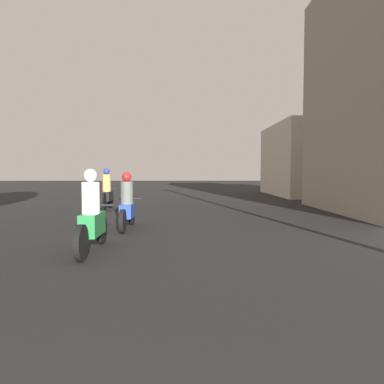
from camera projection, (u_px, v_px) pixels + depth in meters
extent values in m
cylinder|color=black|center=(102.00, 229.00, 7.64)|extent=(0.10, 0.61, 0.61)
cylinder|color=black|center=(81.00, 243.00, 6.14)|extent=(0.10, 0.61, 0.61)
cube|color=#1E6B33|center=(92.00, 224.00, 6.88)|extent=(0.30, 0.86, 0.41)
cylinder|color=black|center=(98.00, 205.00, 7.35)|extent=(0.60, 0.04, 0.04)
cylinder|color=silver|center=(91.00, 198.00, 6.77)|extent=(0.32, 0.32, 0.57)
sphere|color=silver|center=(90.00, 175.00, 6.75)|extent=(0.24, 0.24, 0.24)
cylinder|color=black|center=(132.00, 214.00, 10.40)|extent=(0.10, 0.58, 0.58)
cylinder|color=black|center=(123.00, 221.00, 8.93)|extent=(0.10, 0.58, 0.58)
cube|color=#1E389E|center=(127.00, 211.00, 9.65)|extent=(0.30, 0.82, 0.35)
cylinder|color=black|center=(130.00, 199.00, 10.12)|extent=(0.60, 0.04, 0.04)
cylinder|color=#4C514C|center=(127.00, 193.00, 9.55)|extent=(0.32, 0.32, 0.58)
sphere|color=#A51919|center=(127.00, 177.00, 9.52)|extent=(0.24, 0.24, 0.24)
cylinder|color=black|center=(111.00, 200.00, 15.22)|extent=(0.10, 0.68, 0.68)
cylinder|color=black|center=(104.00, 202.00, 13.95)|extent=(0.10, 0.68, 0.68)
cube|color=black|center=(107.00, 196.00, 14.57)|extent=(0.30, 0.84, 0.37)
cylinder|color=black|center=(109.00, 188.00, 14.97)|extent=(0.60, 0.04, 0.04)
cylinder|color=#B28E47|center=(107.00, 183.00, 14.46)|extent=(0.32, 0.32, 0.66)
sphere|color=navy|center=(106.00, 171.00, 14.44)|extent=(0.24, 0.24, 0.24)
cube|color=beige|center=(312.00, 160.00, 23.40)|extent=(4.90, 7.88, 4.39)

